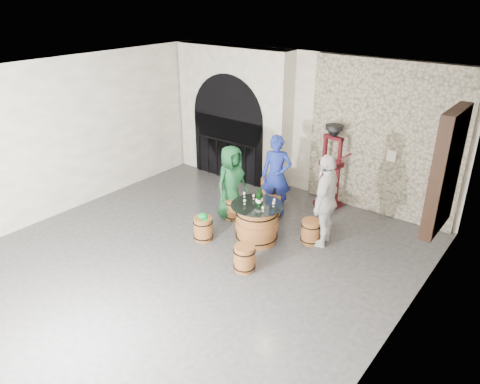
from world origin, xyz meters
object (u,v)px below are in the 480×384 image
Objects in this scene: barrel_stool_far at (272,207)px; person_white at (326,201)px; person_blue at (276,176)px; wine_bottle_center at (259,200)px; barrel_stool_right at (311,232)px; corking_press at (332,160)px; barrel_stool_near_right at (244,258)px; barrel_stool_left at (233,208)px; barrel_table at (257,223)px; side_barrel at (271,194)px; barrel_stool_near_left at (203,229)px; person_green at (231,182)px; wine_bottle_right at (261,198)px; wine_bottle_left at (258,199)px.

person_white is at bearing -12.35° from barrel_stool_far.
person_blue is 5.28× the size of wine_bottle_center.
person_white is at bearing 35.67° from wine_bottle_center.
barrel_stool_right is 0.25× the size of corking_press.
barrel_stool_left is at bearing 133.91° from barrel_stool_near_right.
barrel_stool_left is 2.08m from person_white.
barrel_table is 1.03m from barrel_stool_far.
side_barrel is at bearing -126.81° from corking_press.
side_barrel is (0.26, 1.94, 0.11)m from barrel_stool_near_left.
barrel_stool_far is 0.30× the size of person_green.
wine_bottle_center is 1.61m from side_barrel.
person_blue reaches higher than side_barrel.
barrel_stool_near_left is 1.43× the size of wine_bottle_right.
barrel_stool_near_right is (0.71, -1.91, 0.00)m from barrel_stool_far.
person_green is at bearing 153.96° from barrel_table.
barrel_stool_near_right is 1.00× the size of barrel_stool_near_left.
barrel_stool_near_right is at bearing -66.13° from barrel_table.
wine_bottle_center is 2.25m from corking_press.
wine_bottle_center is at bearing -96.74° from person_blue.
corking_press reaches higher than barrel_table.
person_blue is at bearing 109.36° from wine_bottle_center.
person_blue reaches higher than barrel_stool_right.
wine_bottle_left is (-0.84, -0.56, 0.66)m from barrel_stool_right.
person_blue is 1.26m from wine_bottle_left.
wine_bottle_center is (0.43, -1.22, 0.03)m from person_blue.
wine_bottle_left is 1.00× the size of wine_bottle_center.
barrel_stool_near_right is (1.33, -1.38, 0.00)m from barrel_stool_left.
person_green is 1.19m from wine_bottle_center.
person_blue is at bearing -34.92° from person_green.
barrel_stool_left is at bearing 154.28° from wine_bottle_center.
wine_bottle_right reaches higher than barrel_stool_far.
barrel_stool_right is at bearing 73.51° from barrel_stool_near_right.
barrel_stool_near_right is (0.41, -0.93, -0.15)m from barrel_table.
barrel_stool_near_right and barrel_stool_near_left have the same top height.
wine_bottle_left reaches higher than barrel_stool_near_left.
wine_bottle_left reaches higher than barrel_stool_near_right.
wine_bottle_center is at bearing -70.14° from barrel_stool_far.
person_white reaches higher than barrel_stool_near_right.
barrel_stool_near_left is 1.43× the size of wine_bottle_left.
person_green is at bearing -93.51° from person_white.
person_green reaches higher than barrel_stool_left.
barrel_table is 0.52m from wine_bottle_right.
barrel_stool_near_left is 0.30× the size of person_green.
corking_press is at bearing 82.16° from wine_bottle_center.
barrel_stool_near_left is at bearing -145.33° from wine_bottle_left.
barrel_table is 1.19m from person_green.
person_blue is at bearing 107.06° from barrel_stool_far.
wine_bottle_left is 0.18× the size of corking_press.
barrel_stool_right is at bearing 33.16° from barrel_table.
barrel_stool_far is 0.67m from person_blue.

